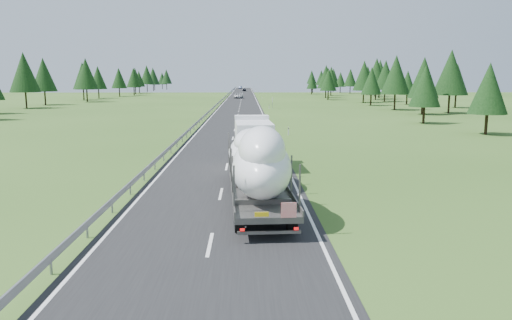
{
  "coord_description": "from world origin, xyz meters",
  "views": [
    {
      "loc": [
        1.5,
        -28.6,
        6.78
      ],
      "look_at": [
        2.06,
        -0.53,
        2.12
      ],
      "focal_mm": 35.0,
      "sensor_mm": 36.0,
      "label": 1
    }
  ],
  "objects_px": {
    "boat_truck": "(256,154)",
    "distant_car_dark": "(244,90)",
    "distant_van": "(239,96)",
    "distant_car_blue": "(240,87)",
    "highway_sign": "(272,101)"
  },
  "relations": [
    {
      "from": "highway_sign",
      "to": "distant_van",
      "type": "bearing_deg",
      "value": 98.32
    },
    {
      "from": "boat_truck",
      "to": "distant_van",
      "type": "xyz_separation_m",
      "value": [
        -3.04,
        135.56,
        -1.47
      ]
    },
    {
      "from": "highway_sign",
      "to": "distant_car_dark",
      "type": "relative_size",
      "value": 0.59
    },
    {
      "from": "boat_truck",
      "to": "distant_car_dark",
      "type": "height_order",
      "value": "boat_truck"
    },
    {
      "from": "highway_sign",
      "to": "distant_car_blue",
      "type": "xyz_separation_m",
      "value": [
        -9.24,
        194.06,
        -1.01
      ]
    },
    {
      "from": "boat_truck",
      "to": "distant_car_blue",
      "type": "height_order",
      "value": "boat_truck"
    },
    {
      "from": "boat_truck",
      "to": "distant_car_dark",
      "type": "distance_m",
      "value": 217.74
    },
    {
      "from": "distant_car_dark",
      "to": "distant_car_blue",
      "type": "distance_m",
      "value": 56.01
    },
    {
      "from": "highway_sign",
      "to": "distant_van",
      "type": "distance_m",
      "value": 56.54
    },
    {
      "from": "distant_car_blue",
      "to": "distant_car_dark",
      "type": "bearing_deg",
      "value": -84.78
    },
    {
      "from": "highway_sign",
      "to": "distant_car_blue",
      "type": "bearing_deg",
      "value": 92.73
    },
    {
      "from": "boat_truck",
      "to": "distant_car_dark",
      "type": "relative_size",
      "value": 4.63
    },
    {
      "from": "highway_sign",
      "to": "boat_truck",
      "type": "xyz_separation_m",
      "value": [
        -5.14,
        -79.62,
        0.51
      ]
    },
    {
      "from": "distant_van",
      "to": "distant_car_blue",
      "type": "relative_size",
      "value": 1.25
    },
    {
      "from": "distant_car_blue",
      "to": "highway_sign",
      "type": "bearing_deg",
      "value": -84.76
    }
  ]
}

